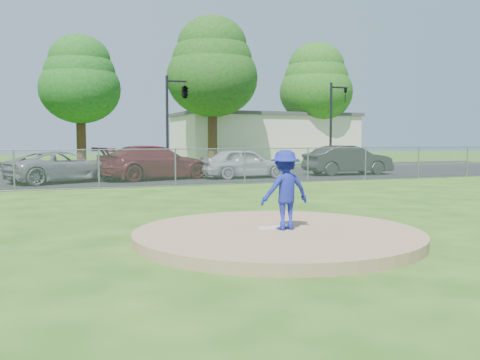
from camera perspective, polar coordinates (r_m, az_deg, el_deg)
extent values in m
plane|color=#265312|center=(19.57, -8.33, -1.23)|extent=(120.00, 120.00, 0.00)
cylinder|color=#9A7854|center=(10.11, 4.04, -5.92)|extent=(5.40, 5.40, 0.20)
cube|color=white|center=(10.26, 3.58, -5.07)|extent=(0.60, 0.15, 0.04)
cube|color=gray|center=(21.46, -9.50, 1.26)|extent=(40.00, 0.06, 1.50)
cube|color=black|center=(25.93, -11.43, 0.12)|extent=(50.00, 8.00, 0.01)
cube|color=black|center=(33.34, -13.52, 1.02)|extent=(60.00, 7.00, 0.01)
cube|color=beige|center=(51.17, 2.48, 4.51)|extent=(16.00, 9.00, 4.00)
cube|color=#3F3F42|center=(51.22, 2.49, 6.92)|extent=(16.40, 9.40, 0.30)
cylinder|color=#3A2115|center=(43.14, -16.57, 4.26)|extent=(0.72, 0.72, 3.85)
ellipsoid|color=#155116|center=(43.31, -16.68, 9.25)|extent=(6.16, 6.16, 5.24)
ellipsoid|color=#155116|center=(43.41, -16.72, 10.67)|extent=(5.42, 5.42, 4.61)
ellipsoid|color=#155116|center=(43.55, -16.75, 12.08)|extent=(4.68, 4.68, 3.98)
cylinder|color=#3B2415|center=(43.09, -2.95, 4.90)|extent=(0.76, 0.76, 4.55)
ellipsoid|color=#194913|center=(43.36, -2.98, 10.80)|extent=(7.28, 7.28, 6.19)
ellipsoid|color=#194913|center=(43.52, -2.98, 12.47)|extent=(6.41, 6.41, 5.45)
ellipsoid|color=#194913|center=(43.71, -2.99, 14.12)|extent=(5.53, 5.53, 4.70)
cylinder|color=#342112|center=(50.22, 8.05, 4.59)|extent=(0.74, 0.74, 4.20)
ellipsoid|color=#1D5416|center=(50.41, 8.10, 9.27)|extent=(6.72, 6.72, 5.71)
ellipsoid|color=#1D5416|center=(50.52, 8.12, 10.60)|extent=(5.91, 5.91, 5.03)
ellipsoid|color=#1D5416|center=(50.66, 8.13, 11.93)|extent=(5.11, 5.11, 4.34)
cylinder|color=black|center=(31.85, -7.76, 5.98)|extent=(0.16, 0.16, 5.60)
cylinder|color=black|center=(32.16, -6.75, 10.44)|extent=(1.20, 0.12, 0.12)
imported|color=black|center=(32.23, -5.90, 9.54)|extent=(0.53, 2.48, 1.00)
cylinder|color=black|center=(35.97, 9.66, 5.77)|extent=(0.16, 0.16, 5.60)
cylinder|color=black|center=(36.42, 10.54, 9.68)|extent=(1.20, 0.12, 0.12)
imported|color=black|center=(36.63, 11.18, 8.86)|extent=(0.16, 0.20, 1.00)
imported|color=navy|center=(10.09, 4.83, -1.05)|extent=(1.01, 0.62, 1.50)
imported|color=gray|center=(24.60, -18.32, 1.34)|extent=(5.36, 4.04, 1.35)
imported|color=maroon|center=(25.29, -9.04, 1.85)|extent=(5.86, 3.62, 1.58)
imported|color=silver|center=(25.98, 0.44, 1.83)|extent=(4.31, 1.82, 1.45)
imported|color=black|center=(28.93, 11.44, 2.10)|extent=(4.72, 1.71, 1.55)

